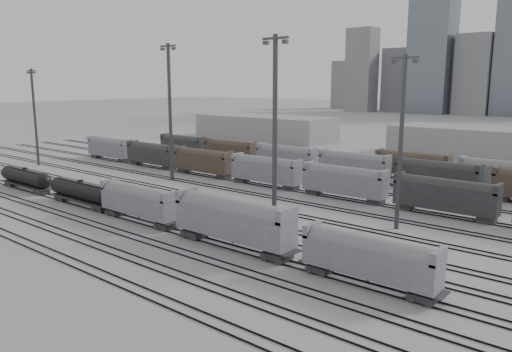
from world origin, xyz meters
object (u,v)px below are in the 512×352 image
Objects in this scene: light_mast_c at (275,128)px; hopper_car_a at (138,200)px; tank_car_a at (26,177)px; hopper_car_c at (369,256)px; hopper_car_b at (233,218)px; tank_car_b at (81,191)px; light_mast_a at (35,115)px.

hopper_car_a is at bearing -148.87° from light_mast_c.
tank_car_a is 69.44m from hopper_car_c.
hopper_car_b is at bearing 0.00° from hopper_car_a.
hopper_car_b reaches higher than hopper_car_c.
hopper_car_a reaches higher than tank_car_b.
tank_car_b is 1.18× the size of hopper_car_c.
light_mast_a reaches higher than hopper_car_a.
light_mast_a reaches higher than hopper_car_c.
light_mast_c is at bearing 152.56° from hopper_car_c.
hopper_car_a is at bearing 180.00° from hopper_car_c.
hopper_car_a is at bearing 0.00° from tank_car_a.
tank_car_b is 47.39m from light_mast_a.
hopper_car_a is at bearing -14.50° from light_mast_a.
hopper_car_c is at bearing 0.00° from tank_car_a.
light_mast_c is at bearing 31.13° from hopper_car_a.
light_mast_a reaches higher than hopper_car_b.
tank_car_b is at bearing 180.00° from hopper_car_c.
hopper_car_c is at bearing -27.44° from light_mast_c.
light_mast_a is at bearing 176.07° from light_mast_c.
hopper_car_c is (35.88, 0.00, -0.09)m from hopper_car_a.
tank_car_a is at bearing 180.00° from hopper_car_b.
hopper_car_b is at bearing 180.00° from hopper_car_c.
hopper_car_b reaches higher than tank_car_b.
tank_car_a is at bearing 180.00° from hopper_car_a.
hopper_car_c is 0.61× the size of light_mast_a.
hopper_car_a is 22.01m from light_mast_c.
hopper_car_b is at bearing 0.00° from tank_car_a.
hopper_car_c is (50.81, 0.00, 0.73)m from tank_car_b.
tank_car_a is 0.99× the size of tank_car_b.
tank_car_b is 1.14× the size of hopper_car_a.
light_mast_a is at bearing 168.81° from hopper_car_b.
hopper_car_a is at bearing 0.00° from tank_car_b.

